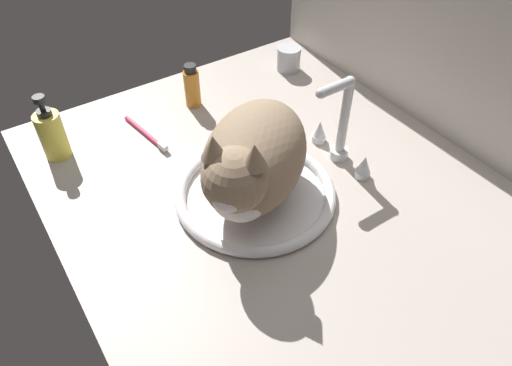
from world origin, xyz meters
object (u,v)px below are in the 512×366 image
Objects in this scene: soap_pump_bottle at (52,134)px; amber_bottle at (192,87)px; metal_jar at (289,59)px; toothbrush at (147,134)px; sink_basin at (256,194)px; faucet at (341,130)px; cat at (253,162)px.

soap_pump_bottle reaches higher than amber_bottle.
metal_jar is 0.43× the size of soap_pump_bottle.
sink_basin is at bearing 17.90° from toothbrush.
faucet is 43.59cm from toothbrush.
cat reaches higher than sink_basin.
cat reaches higher than amber_bottle.
soap_pump_bottle is 0.90× the size of toothbrush.
sink_basin is 22.05cm from faucet.
faucet is 38.64cm from metal_jar.
amber_bottle is (-36.67, 6.88, -6.11)cm from cat.
soap_pump_bottle is 33.52cm from amber_bottle.
sink_basin is at bearing 128.82° from cat.
soap_pump_bottle is at bearing -125.29° from faucet.
cat is at bearing 14.43° from toothbrush.
amber_bottle is (-35.35, -15.76, -2.64)cm from faucet.
sink_basin is at bearing -43.94° from metal_jar.
cat reaches higher than faucet.
sink_basin reaches higher than toothbrush.
cat is at bearing -10.62° from amber_bottle.
soap_pump_bottle is at bearing -140.97° from sink_basin.
cat is 37.80cm from amber_bottle.
soap_pump_bottle is at bearing -89.08° from metal_jar.
faucet is at bearing 54.71° from soap_pump_bottle.
cat is 2.06× the size of toothbrush.
amber_bottle reaches higher than toothbrush.
toothbrush is (5.79, -44.31, -2.61)cm from metal_jar.
faucet is 1.20× the size of toothbrush.
sink_basin is 4.94× the size of metal_jar.
toothbrush is (-31.41, -8.08, -10.58)cm from cat.
toothbrush is at bearing -165.57° from cat.
faucet is 1.34× the size of soap_pump_bottle.
cat is 45.28cm from soap_pump_bottle.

